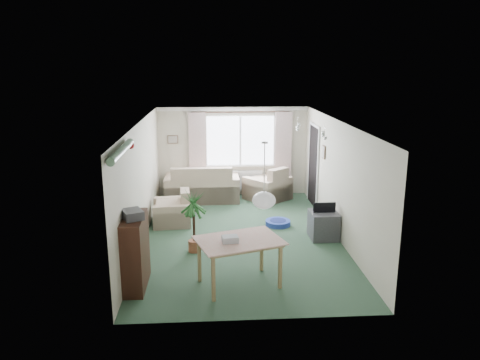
{
  "coord_description": "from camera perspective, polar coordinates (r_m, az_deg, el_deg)",
  "views": [
    {
      "loc": [
        -0.62,
        -9.16,
        3.55
      ],
      "look_at": [
        0.0,
        0.3,
        1.15
      ],
      "focal_mm": 35.0,
      "sensor_mm": 36.0,
      "label": 1
    }
  ],
  "objects": [
    {
      "name": "tv_cube",
      "position": [
        9.86,
        10.14,
        -5.42
      ],
      "size": [
        0.56,
        0.62,
        0.56
      ],
      "primitive_type": "cube",
      "rotation": [
        0.0,
        0.0,
        0.01
      ],
      "color": "#3D3D42",
      "rests_on": "ground"
    },
    {
      "name": "houseplant",
      "position": [
        8.96,
        -5.64,
        -5.1
      ],
      "size": [
        0.62,
        0.62,
        1.2
      ],
      "primitive_type": "cylinder",
      "rotation": [
        0.0,
        0.0,
        -0.24
      ],
      "color": "#1A4E23",
      "rests_on": "ground"
    },
    {
      "name": "doorway",
      "position": [
        11.94,
        8.95,
        1.69
      ],
      "size": [
        0.03,
        0.95,
        2.0
      ],
      "primitive_type": "cube",
      "color": "black"
    },
    {
      "name": "ground",
      "position": [
        9.85,
        0.11,
        -6.93
      ],
      "size": [
        6.5,
        6.5,
        0.0
      ],
      "primitive_type": "plane",
      "color": "#2B4834"
    },
    {
      "name": "bookshelf",
      "position": [
        7.77,
        -12.63,
        -8.55
      ],
      "size": [
        0.33,
        0.97,
        1.18
      ],
      "primitive_type": "cube",
      "rotation": [
        0.0,
        0.0,
        -0.0
      ],
      "color": "black",
      "rests_on": "ground"
    },
    {
      "name": "bauble_cluster_b",
      "position": [
        9.24,
        10.25,
        5.69
      ],
      "size": [
        0.2,
        0.2,
        0.2
      ],
      "primitive_type": "sphere",
      "color": "silver"
    },
    {
      "name": "pendant_lamp",
      "position": [
        7.22,
        2.94,
        -2.49
      ],
      "size": [
        0.36,
        0.36,
        0.36
      ],
      "primitive_type": "sphere",
      "color": "white"
    },
    {
      "name": "dining_table",
      "position": [
        7.7,
        -0.11,
        -10.09
      ],
      "size": [
        1.42,
        1.16,
        0.77
      ],
      "primitive_type": "cube",
      "rotation": [
        0.0,
        0.0,
        0.32
      ],
      "color": "tan",
      "rests_on": "ground"
    },
    {
      "name": "gift_box",
      "position": [
        7.44,
        -1.23,
        -7.29
      ],
      "size": [
        0.27,
        0.21,
        0.12
      ],
      "primitive_type": "cube",
      "rotation": [
        0.0,
        0.0,
        0.12
      ],
      "color": "#B3B5BE",
      "rests_on": "dining_table"
    },
    {
      "name": "curtain_left",
      "position": [
        12.51,
        -5.21,
        3.64
      ],
      "size": [
        0.45,
        0.08,
        2.0
      ],
      "primitive_type": "cube",
      "color": "beige"
    },
    {
      "name": "window",
      "position": [
        12.59,
        0.04,
        4.83
      ],
      "size": [
        1.8,
        0.03,
        1.3
      ],
      "primitive_type": "cube",
      "color": "white"
    },
    {
      "name": "photo_frame",
      "position": [
        12.38,
        2.95,
        -0.19
      ],
      "size": [
        0.12,
        0.05,
        0.16
      ],
      "primitive_type": "cube",
      "rotation": [
        0.0,
        0.0,
        -0.22
      ],
      "color": "brown",
      "rests_on": "coffee_table"
    },
    {
      "name": "bauble_cluster_a",
      "position": [
        10.33,
        7.04,
        6.7
      ],
      "size": [
        0.2,
        0.2,
        0.2
      ],
      "primitive_type": "sphere",
      "color": "silver"
    },
    {
      "name": "sofa",
      "position": [
        12.31,
        -4.66,
        -0.3
      ],
      "size": [
        1.93,
        1.03,
        0.96
      ],
      "primitive_type": "cube",
      "rotation": [
        0.0,
        0.0,
        3.15
      ],
      "color": "tan",
      "rests_on": "ground"
    },
    {
      "name": "armchair_left",
      "position": [
        10.61,
        -8.34,
        -3.3
      ],
      "size": [
        0.88,
        0.92,
        0.77
      ],
      "primitive_type": "cube",
      "rotation": [
        0.0,
        0.0,
        -1.49
      ],
      "color": "beige",
      "rests_on": "ground"
    },
    {
      "name": "radiator",
      "position": [
        12.78,
        0.05,
        -0.07
      ],
      "size": [
        1.2,
        0.1,
        0.55
      ],
      "primitive_type": "cube",
      "color": "white"
    },
    {
      "name": "tinsel_garland",
      "position": [
        7.1,
        -14.26,
        3.45
      ],
      "size": [
        1.6,
        1.6,
        0.12
      ],
      "primitive_type": "cylinder",
      "color": "#196626"
    },
    {
      "name": "curtain_rod",
      "position": [
        12.41,
        0.06,
        8.28
      ],
      "size": [
        2.6,
        0.03,
        0.03
      ],
      "primitive_type": "cube",
      "color": "black"
    },
    {
      "name": "hifi_box",
      "position": [
        7.46,
        -12.97,
        -4.11
      ],
      "size": [
        0.4,
        0.44,
        0.14
      ],
      "primitive_type": "cube",
      "rotation": [
        0.0,
        0.0,
        0.43
      ],
      "color": "#3E3D43",
      "rests_on": "bookshelf"
    },
    {
      "name": "coffee_table",
      "position": [
        12.47,
        3.34,
        -1.41
      ],
      "size": [
        0.96,
        0.65,
        0.4
      ],
      "primitive_type": "cube",
      "rotation": [
        0.0,
        0.0,
        -0.19
      ],
      "color": "black",
      "rests_on": "ground"
    },
    {
      "name": "pet_bed",
      "position": [
        10.53,
        4.64,
        -5.22
      ],
      "size": [
        0.62,
        0.62,
        0.11
      ],
      "primitive_type": "cylinder",
      "rotation": [
        0.0,
        0.0,
        0.13
      ],
      "color": "#212999",
      "rests_on": "ground"
    },
    {
      "name": "curtain_right",
      "position": [
        12.66,
        5.28,
        3.77
      ],
      "size": [
        0.45,
        0.08,
        2.0
      ],
      "primitive_type": "cube",
      "color": "beige"
    },
    {
      "name": "wall_picture_right",
      "position": [
        10.87,
        10.17,
        3.38
      ],
      "size": [
        0.03,
        0.24,
        0.3
      ],
      "primitive_type": "cube",
      "color": "brown"
    },
    {
      "name": "armchair_corner",
      "position": [
        12.38,
        3.38,
        -0.35
      ],
      "size": [
        1.36,
        1.36,
        0.89
      ],
      "primitive_type": "cube",
      "rotation": [
        0.0,
        0.0,
        3.83
      ],
      "color": "beige",
      "rests_on": "ground"
    },
    {
      "name": "wall_picture_back",
      "position": [
        12.59,
        -8.19,
        4.92
      ],
      "size": [
        0.28,
        0.03,
        0.22
      ],
      "primitive_type": "cube",
      "color": "brown"
    }
  ]
}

